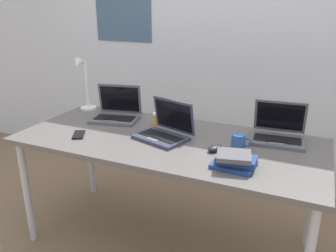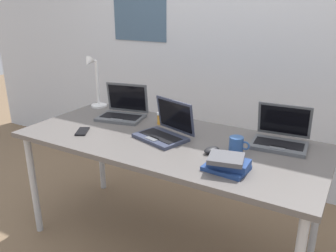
{
  "view_description": "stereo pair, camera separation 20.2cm",
  "coord_description": "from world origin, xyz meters",
  "px_view_note": "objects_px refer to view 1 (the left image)",
  "views": [
    {
      "loc": [
        0.77,
        -1.74,
        1.5
      ],
      "look_at": [
        0.0,
        0.0,
        0.82
      ],
      "focal_mm": 36.85,
      "sensor_mm": 36.0,
      "label": 1
    },
    {
      "loc": [
        0.95,
        -1.64,
        1.5
      ],
      "look_at": [
        0.0,
        0.0,
        0.82
      ],
      "focal_mm": 36.85,
      "sensor_mm": 36.0,
      "label": 2
    }
  ],
  "objects_px": {
    "book_stack": "(235,160)",
    "laptop_front_left": "(116,113)",
    "computer_mouse": "(215,148)",
    "cell_phone": "(79,135)",
    "laptop_near_mouse": "(278,133)",
    "pill_bottle": "(156,118)",
    "desk_lamp": "(84,84)",
    "coffee_mug": "(239,142)",
    "laptop_front_right": "(165,131)"
  },
  "relations": [
    {
      "from": "coffee_mug",
      "to": "book_stack",
      "type": "bearing_deg",
      "value": -81.45
    },
    {
      "from": "laptop_front_right",
      "to": "laptop_front_left",
      "type": "relative_size",
      "value": 1.0
    },
    {
      "from": "laptop_front_right",
      "to": "computer_mouse",
      "type": "height_order",
      "value": "laptop_front_right"
    },
    {
      "from": "pill_bottle",
      "to": "book_stack",
      "type": "xyz_separation_m",
      "value": [
        0.63,
        -0.41,
        -0.0
      ]
    },
    {
      "from": "laptop_near_mouse",
      "to": "laptop_front_left",
      "type": "relative_size",
      "value": 0.91
    },
    {
      "from": "laptop_near_mouse",
      "to": "book_stack",
      "type": "xyz_separation_m",
      "value": [
        -0.15,
        -0.45,
        -0.01
      ]
    },
    {
      "from": "coffee_mug",
      "to": "laptop_front_left",
      "type": "bearing_deg",
      "value": 169.09
    },
    {
      "from": "laptop_front_left",
      "to": "cell_phone",
      "type": "distance_m",
      "value": 0.36
    },
    {
      "from": "laptop_near_mouse",
      "to": "computer_mouse",
      "type": "xyz_separation_m",
      "value": [
        -0.29,
        -0.3,
        -0.03
      ]
    },
    {
      "from": "laptop_front_right",
      "to": "pill_bottle",
      "type": "height_order",
      "value": "laptop_front_right"
    },
    {
      "from": "laptop_front_left",
      "to": "computer_mouse",
      "type": "xyz_separation_m",
      "value": [
        0.78,
        -0.25,
        -0.03
      ]
    },
    {
      "from": "book_stack",
      "to": "laptop_front_left",
      "type": "bearing_deg",
      "value": 156.78
    },
    {
      "from": "laptop_near_mouse",
      "to": "cell_phone",
      "type": "distance_m",
      "value": 1.19
    },
    {
      "from": "desk_lamp",
      "to": "computer_mouse",
      "type": "height_order",
      "value": "desk_lamp"
    },
    {
      "from": "laptop_near_mouse",
      "to": "pill_bottle",
      "type": "height_order",
      "value": "laptop_near_mouse"
    },
    {
      "from": "laptop_near_mouse",
      "to": "computer_mouse",
      "type": "relative_size",
      "value": 3.32
    },
    {
      "from": "laptop_near_mouse",
      "to": "desk_lamp",
      "type": "bearing_deg",
      "value": 178.5
    },
    {
      "from": "laptop_front_left",
      "to": "laptop_front_right",
      "type": "bearing_deg",
      "value": -21.8
    },
    {
      "from": "computer_mouse",
      "to": "laptop_near_mouse",
      "type": "bearing_deg",
      "value": 70.51
    },
    {
      "from": "desk_lamp",
      "to": "laptop_front_left",
      "type": "relative_size",
      "value": 1.14
    },
    {
      "from": "laptop_front_left",
      "to": "book_stack",
      "type": "relative_size",
      "value": 1.62
    },
    {
      "from": "laptop_front_left",
      "to": "coffee_mug",
      "type": "xyz_separation_m",
      "value": [
        0.89,
        -0.17,
        -0.0
      ]
    },
    {
      "from": "laptop_front_right",
      "to": "cell_phone",
      "type": "relative_size",
      "value": 2.58
    },
    {
      "from": "computer_mouse",
      "to": "book_stack",
      "type": "bearing_deg",
      "value": -21.6
    },
    {
      "from": "laptop_near_mouse",
      "to": "laptop_front_left",
      "type": "xyz_separation_m",
      "value": [
        -1.07,
        -0.05,
        0.0
      ]
    },
    {
      "from": "computer_mouse",
      "to": "coffee_mug",
      "type": "bearing_deg",
      "value": 58.74
    },
    {
      "from": "cell_phone",
      "to": "coffee_mug",
      "type": "height_order",
      "value": "coffee_mug"
    },
    {
      "from": "laptop_front_left",
      "to": "pill_bottle",
      "type": "xyz_separation_m",
      "value": [
        0.29,
        0.02,
        -0.01
      ]
    },
    {
      "from": "desk_lamp",
      "to": "laptop_front_right",
      "type": "relative_size",
      "value": 1.14
    },
    {
      "from": "coffee_mug",
      "to": "cell_phone",
      "type": "bearing_deg",
      "value": -168.7
    },
    {
      "from": "desk_lamp",
      "to": "laptop_front_right",
      "type": "xyz_separation_m",
      "value": [
        0.77,
        -0.27,
        -0.15
      ]
    },
    {
      "from": "laptop_front_left",
      "to": "cell_phone",
      "type": "xyz_separation_m",
      "value": [
        -0.04,
        -0.36,
        -0.04
      ]
    },
    {
      "from": "coffee_mug",
      "to": "laptop_front_right",
      "type": "bearing_deg",
      "value": -179.03
    },
    {
      "from": "desk_lamp",
      "to": "cell_phone",
      "type": "height_order",
      "value": "desk_lamp"
    },
    {
      "from": "laptop_near_mouse",
      "to": "book_stack",
      "type": "bearing_deg",
      "value": -107.85
    },
    {
      "from": "pill_bottle",
      "to": "laptop_front_left",
      "type": "bearing_deg",
      "value": -176.94
    },
    {
      "from": "laptop_front_right",
      "to": "coffee_mug",
      "type": "bearing_deg",
      "value": 0.97
    },
    {
      "from": "book_stack",
      "to": "cell_phone",
      "type": "bearing_deg",
      "value": 177.75
    },
    {
      "from": "computer_mouse",
      "to": "book_stack",
      "type": "distance_m",
      "value": 0.21
    },
    {
      "from": "desk_lamp",
      "to": "book_stack",
      "type": "height_order",
      "value": "desk_lamp"
    },
    {
      "from": "cell_phone",
      "to": "pill_bottle",
      "type": "relative_size",
      "value": 1.72
    },
    {
      "from": "cell_phone",
      "to": "laptop_front_left",
      "type": "bearing_deg",
      "value": 53.05
    },
    {
      "from": "desk_lamp",
      "to": "coffee_mug",
      "type": "distance_m",
      "value": 1.25
    },
    {
      "from": "desk_lamp",
      "to": "book_stack",
      "type": "xyz_separation_m",
      "value": [
        1.25,
        -0.49,
        -0.16
      ]
    },
    {
      "from": "laptop_near_mouse",
      "to": "pill_bottle",
      "type": "distance_m",
      "value": 0.78
    },
    {
      "from": "computer_mouse",
      "to": "coffee_mug",
      "type": "height_order",
      "value": "coffee_mug"
    },
    {
      "from": "laptop_front_left",
      "to": "book_stack",
      "type": "xyz_separation_m",
      "value": [
        0.92,
        -0.4,
        -0.01
      ]
    },
    {
      "from": "computer_mouse",
      "to": "cell_phone",
      "type": "relative_size",
      "value": 0.71
    },
    {
      "from": "laptop_front_left",
      "to": "cell_phone",
      "type": "height_order",
      "value": "laptop_front_left"
    },
    {
      "from": "laptop_front_right",
      "to": "cell_phone",
      "type": "height_order",
      "value": "laptop_front_right"
    }
  ]
}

